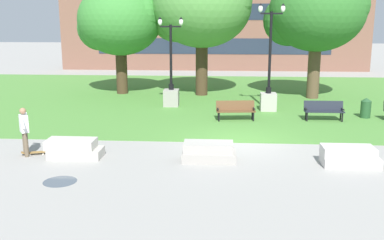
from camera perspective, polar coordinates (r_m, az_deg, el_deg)
name	(u,v)px	position (r m, az deg, el deg)	size (l,w,h in m)	color
ground_plane	(238,143)	(17.36, 5.87, -2.92)	(140.00, 140.00, 0.00)	gray
grass_lawn	(233,98)	(27.11, 5.17, 2.85)	(40.00, 20.00, 0.02)	#4C8438
concrete_block_center	(74,149)	(15.96, -14.78, -3.55)	(1.88, 0.90, 0.64)	#B2ADA3
concrete_block_left	(209,152)	(15.08, 2.15, -4.09)	(1.80, 0.90, 0.64)	#9E9991
concrete_block_right	(349,156)	(15.46, 19.32, -4.40)	(1.82, 0.90, 0.64)	#BCB7B2
person_skateboarder	(24,129)	(16.46, -20.53, -1.06)	(0.66, 1.31, 1.71)	brown
skateboard	(37,152)	(16.73, -19.14, -3.89)	(1.03, 0.52, 0.14)	olive
puddle	(60,181)	(13.86, -16.41, -7.50)	(0.99, 0.99, 0.01)	#47515B
park_bench_near_left	(236,109)	(21.01, 5.56, 1.38)	(1.85, 0.74, 0.90)	brown
park_bench_far_left	(324,109)	(21.73, 16.39, 1.30)	(1.80, 0.54, 0.90)	#1E232D
lamp_post_right	(269,90)	(23.36, 9.71, 3.82)	(1.32, 0.80, 5.38)	#ADA89E
lamp_post_left	(171,88)	(24.23, -2.65, 4.04)	(1.32, 0.80, 4.73)	gray
tree_near_left	(201,7)	(27.57, 1.12, 14.19)	(6.21, 5.91, 7.91)	#42301E
tree_near_right	(316,12)	(27.40, 15.47, 13.09)	(5.77, 5.50, 7.42)	brown
tree_far_left	(119,21)	(28.50, -9.26, 12.32)	(5.39, 5.13, 6.74)	#42301E
trash_bin	(366,108)	(22.98, 21.20, 1.46)	(0.49, 0.49, 0.96)	#234C28
building_facade_distant	(214,18)	(41.20, 2.75, 12.87)	(27.84, 1.03, 9.43)	brown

